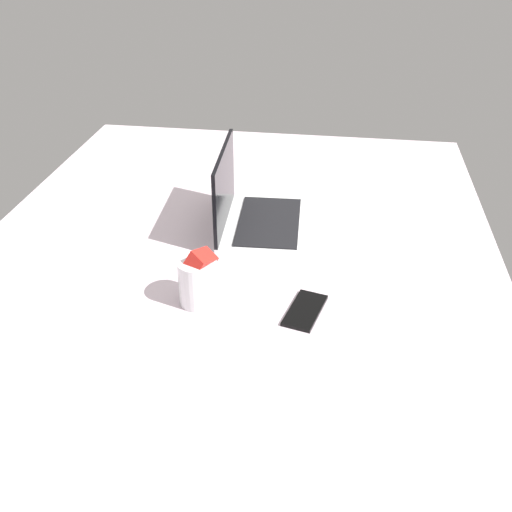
# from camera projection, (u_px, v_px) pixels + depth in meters

# --- Properties ---
(bed_mattress) EXTENTS (1.80, 1.40, 0.18)m
(bed_mattress) POSITION_uv_depth(u_px,v_px,m) (234.00, 279.00, 1.60)
(bed_mattress) COLOR silver
(bed_mattress) RESTS_ON ground
(laptop) EXTENTS (0.34, 0.25, 0.23)m
(laptop) POSITION_uv_depth(u_px,v_px,m) (253.00, 214.00, 1.63)
(laptop) COLOR silver
(laptop) RESTS_ON bed_mattress
(snack_cup) EXTENTS (0.09, 0.09, 0.14)m
(snack_cup) POSITION_uv_depth(u_px,v_px,m) (198.00, 280.00, 1.33)
(snack_cup) COLOR silver
(snack_cup) RESTS_ON bed_mattress
(cell_phone) EXTENTS (0.15, 0.10, 0.01)m
(cell_phone) POSITION_uv_depth(u_px,v_px,m) (305.00, 310.00, 1.32)
(cell_phone) COLOR black
(cell_phone) RESTS_ON bed_mattress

